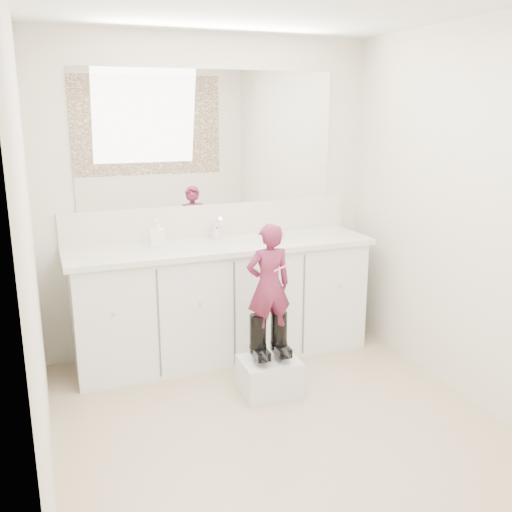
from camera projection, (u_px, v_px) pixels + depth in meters
name	position (u px, v px, depth m)	size (l,w,h in m)	color
floor	(288.00, 435.00, 3.35)	(3.00, 3.00, 0.00)	#967D62
wall_back	(210.00, 197.00, 4.40)	(2.60, 2.60, 0.00)	beige
wall_front	(499.00, 339.00, 1.69)	(2.60, 2.60, 0.00)	beige
wall_left	(31.00, 258.00, 2.60)	(3.00, 3.00, 0.00)	beige
wall_right	(483.00, 219.00, 3.50)	(3.00, 3.00, 0.00)	beige
vanity_cabinet	(223.00, 302.00, 4.35)	(2.20, 0.55, 0.85)	silver
countertop	(223.00, 246.00, 4.23)	(2.28, 0.58, 0.04)	beige
backsplash	(211.00, 220.00, 4.44)	(2.28, 0.03, 0.25)	beige
mirror	(210.00, 139.00, 4.28)	(2.00, 0.02, 1.00)	white
faucet	(216.00, 233.00, 4.36)	(0.08, 0.08, 0.10)	silver
cup	(280.00, 232.00, 4.38)	(0.11, 0.11, 0.10)	beige
soap_bottle	(158.00, 233.00, 4.11)	(0.09, 0.09, 0.19)	white
step_stool	(269.00, 376.00, 3.82)	(0.38, 0.32, 0.24)	silver
boot_left	(258.00, 338.00, 3.74)	(0.12, 0.21, 0.32)	black
boot_right	(279.00, 335.00, 3.79)	(0.12, 0.21, 0.32)	black
toddler	(269.00, 286.00, 3.68)	(0.30, 0.20, 0.82)	#9A2F56
toothbrush	(284.00, 267.00, 3.60)	(0.01, 0.01, 0.14)	pink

